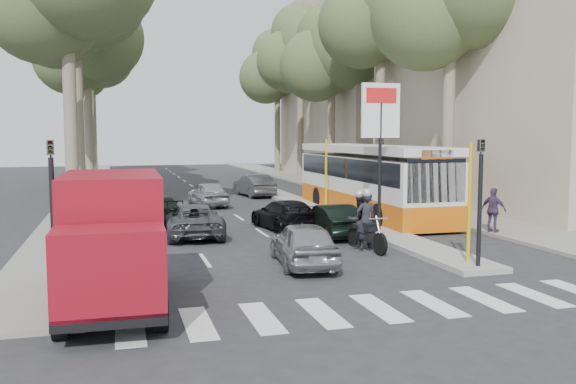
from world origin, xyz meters
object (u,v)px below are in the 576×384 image
Objects in this scene: red_truck at (112,238)px; motorcycle at (363,222)px; dark_hatchback at (332,220)px; city_bus at (369,178)px; silver_hatchback at (304,243)px.

motorcycle is (7.77, 4.65, -0.60)m from red_truck.
city_bus is at bearing -125.40° from dark_hatchback.
silver_hatchback is 11.55m from city_bus.
red_truck reaches higher than dark_hatchback.
city_bus is 8.71m from motorcycle.
silver_hatchback is 3.16m from motorcycle.
red_truck is 2.28× the size of motorcycle.
red_truck is at bearing 43.67° from dark_hatchback.
city_bus is at bearing -116.95° from silver_hatchback.
motorcycle is at bearing -139.16° from silver_hatchback.
city_bus is 5.23× the size of motorcycle.
motorcycle is at bearing 91.83° from dark_hatchback.
silver_hatchback is 0.30× the size of city_bus.
silver_hatchback reaches higher than dark_hatchback.
motorcycle reaches higher than silver_hatchback.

